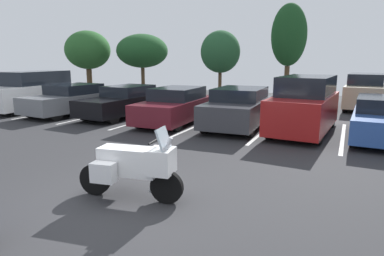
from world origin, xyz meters
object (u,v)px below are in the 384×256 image
Objects in this scene: car_red at (305,105)px; car_blue at (384,119)px; motorcycle_touring at (134,165)px; car_far_tan at (365,92)px; car_far_silver at (311,93)px; car_white at (32,91)px; car_charcoal at (239,108)px; car_maroon at (176,106)px; car_black at (124,102)px; car_grey at (71,100)px.

car_blue is (2.52, 0.03, -0.32)m from car_red.
car_far_tan is at bearing 73.93° from motorcycle_touring.
car_far_silver is at bearing 94.01° from car_red.
car_far_silver is at bearing 31.25° from car_white.
car_far_silver is (1.90, 7.49, -0.05)m from car_charcoal.
car_red reaches higher than car_white.
car_maroon is 1.06× the size of car_far_tan.
car_white reaches higher than motorcycle_touring.
motorcycle_touring is at bearing -121.52° from car_blue.
car_charcoal reaches higher than car_black.
car_blue is at bearing 1.33° from car_white.
motorcycle_touring is 0.45× the size of car_black.
car_far_tan is at bearing 35.52° from car_black.
car_far_silver is (1.60, 15.01, 0.04)m from motorcycle_touring.
car_white is 5.49m from car_black.
car_black reaches higher than car_blue.
car_red is 2.54m from car_blue.
car_far_tan is at bearing 26.01° from car_white.
motorcycle_touring is 7.83m from car_maroon.
car_maroon is 0.99× the size of car_charcoal.
car_maroon is (8.35, 0.06, -0.29)m from car_white.
car_red is at bearing -0.38° from car_black.
car_far_tan is (4.26, 14.78, 0.26)m from motorcycle_touring.
car_black is 7.94m from car_red.
car_red is (7.93, -0.05, 0.30)m from car_black.
car_blue is at bearing -0.13° from car_black.
car_red is 7.50m from car_far_silver.
car_far_tan reaches higher than car_grey.
car_white reaches higher than car_far_tan.
car_charcoal is (10.98, 0.32, -0.24)m from car_white.
car_white reaches higher than car_blue.
car_charcoal is at bearing -104.22° from car_far_silver.
car_far_silver is 2.68m from car_far_tan.
car_charcoal is 2.43m from car_red.
car_charcoal reaches higher than car_blue.
car_maroon is 2.65m from car_charcoal.
car_grey is 1.05× the size of car_far_silver.
car_maroon is 1.02× the size of car_blue.
car_far_silver is (10.11, 7.98, -0.00)m from car_grey.
car_white is 1.06× the size of car_grey.
car_red is at bearing 0.40° from car_charcoal.
car_red reaches higher than car_maroon.
motorcycle_touring is 11.04m from car_grey.
motorcycle_touring is at bearing -96.07° from car_far_silver.
car_red is 7.55m from car_far_tan.
car_far_tan is (-0.38, 7.21, 0.25)m from car_blue.
motorcycle_touring is 0.48× the size of car_far_tan.
motorcycle_touring is 0.49× the size of car_far_silver.
car_blue is 1.04× the size of car_far_tan.
motorcycle_touring is at bearing -87.70° from car_charcoal.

